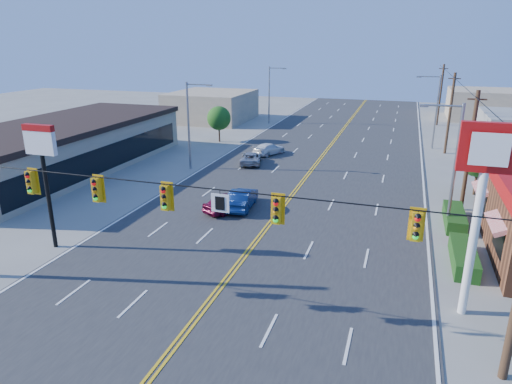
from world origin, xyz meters
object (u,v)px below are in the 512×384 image
(pizza_hut_sign, at_px, (43,161))
(car_blue, at_px, (242,199))
(signal_span, at_px, (190,213))
(car_silver, at_px, (251,158))
(kfc_pylon, at_px, (483,183))
(car_white, at_px, (269,149))
(car_magenta, at_px, (227,203))

(pizza_hut_sign, relative_size, car_blue, 1.61)
(signal_span, height_order, car_silver, signal_span)
(kfc_pylon, bearing_deg, car_silver, 128.80)
(kfc_pylon, relative_size, car_white, 2.08)
(pizza_hut_sign, xyz_separation_m, car_silver, (4.91, 21.26, -4.60))
(pizza_hut_sign, height_order, car_blue, pizza_hut_sign)
(car_silver, bearing_deg, signal_span, 88.62)
(pizza_hut_sign, distance_m, car_white, 26.47)
(kfc_pylon, height_order, car_blue, kfc_pylon)
(car_blue, relative_size, car_silver, 1.02)
(car_magenta, bearing_deg, car_blue, -107.55)
(signal_span, distance_m, pizza_hut_sign, 11.60)
(pizza_hut_sign, relative_size, car_silver, 1.65)
(pizza_hut_sign, height_order, car_magenta, pizza_hut_sign)
(kfc_pylon, height_order, car_magenta, kfc_pylon)
(car_blue, bearing_deg, car_magenta, 43.05)
(signal_span, xyz_separation_m, pizza_hut_sign, (-10.88, 4.00, 0.30))
(kfc_pylon, bearing_deg, pizza_hut_sign, 180.00)
(signal_span, bearing_deg, car_magenta, 105.22)
(signal_span, height_order, pizza_hut_sign, signal_span)
(car_magenta, bearing_deg, car_silver, -54.99)
(kfc_pylon, xyz_separation_m, car_blue, (-13.75, 9.41, -5.34))
(signal_span, relative_size, kfc_pylon, 2.86)
(car_white, bearing_deg, car_silver, 105.58)
(car_magenta, xyz_separation_m, car_silver, (-2.57, 12.74, -0.07))
(car_silver, bearing_deg, car_white, -112.82)
(signal_span, xyz_separation_m, car_white, (-5.37, 29.48, -4.29))
(signal_span, height_order, car_blue, signal_span)
(car_white, bearing_deg, car_blue, 123.40)
(pizza_hut_sign, bearing_deg, car_silver, 77.01)
(car_white, distance_m, car_silver, 4.26)
(pizza_hut_sign, bearing_deg, kfc_pylon, 0.00)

